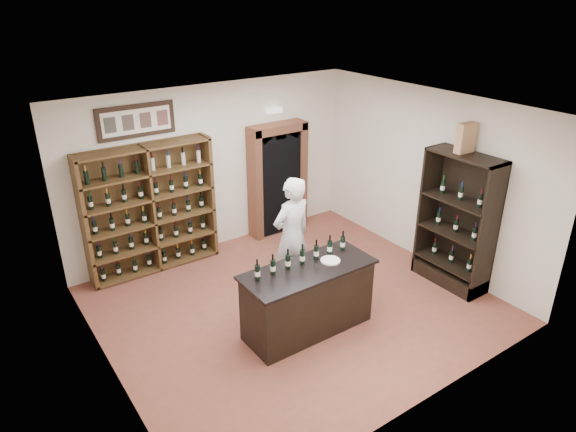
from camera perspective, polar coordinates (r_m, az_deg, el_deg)
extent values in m
plane|color=brown|center=(8.02, 0.72, -9.81)|extent=(5.50, 5.50, 0.00)
plane|color=white|center=(6.80, 0.85, 11.61)|extent=(5.50, 5.50, 0.00)
cube|color=white|center=(9.28, -8.26, 5.24)|extent=(5.50, 0.04, 3.00)
cube|color=white|center=(6.27, -20.27, -5.91)|extent=(0.04, 5.00, 3.00)
cube|color=white|center=(9.04, 15.15, 4.11)|extent=(0.04, 5.00, 3.00)
cube|color=#523B1C|center=(8.94, -15.43, 1.07)|extent=(2.20, 0.02, 2.20)
cube|color=#523B1C|center=(8.53, -21.70, -0.97)|extent=(0.06, 0.38, 2.20)
cube|color=#523B1C|center=(9.15, -8.78, 2.24)|extent=(0.06, 0.38, 2.20)
cube|color=#523B1C|center=(8.78, -15.02, 0.70)|extent=(0.04, 0.38, 2.20)
cube|color=#523B1C|center=(9.24, -14.31, -5.33)|extent=(2.18, 0.38, 0.04)
cube|color=#523B1C|center=(9.05, -14.59, -3.00)|extent=(2.18, 0.38, 0.04)
cube|color=#523B1C|center=(8.87, -14.87, -0.56)|extent=(2.18, 0.38, 0.03)
cube|color=#523B1C|center=(8.70, -15.17, 1.97)|extent=(2.18, 0.38, 0.04)
cube|color=#523B1C|center=(8.56, -15.47, 4.60)|extent=(2.18, 0.38, 0.04)
cube|color=#523B1C|center=(8.43, -15.79, 7.31)|extent=(2.18, 0.38, 0.04)
cube|color=black|center=(8.50, -16.52, 10.09)|extent=(1.25, 0.04, 0.52)
cube|color=black|center=(9.89, -1.20, 3.95)|extent=(0.97, 0.29, 2.05)
cube|color=#A86041|center=(9.61, -3.70, 3.41)|extent=(0.14, 0.35, 2.15)
cube|color=#A86041|center=(10.14, 1.29, 4.60)|extent=(0.14, 0.35, 2.15)
cube|color=#A86041|center=(9.56, -1.19, 9.74)|extent=(1.15, 0.35, 0.16)
cube|color=white|center=(9.57, -1.56, 11.66)|extent=(0.30, 0.10, 0.10)
cube|color=black|center=(7.25, 2.22, -9.42)|extent=(1.80, 0.70, 0.94)
cube|color=black|center=(6.98, 2.28, -5.94)|extent=(1.88, 0.78, 0.04)
cylinder|color=black|center=(6.67, -3.42, -6.28)|extent=(0.07, 0.07, 0.21)
cylinder|color=white|center=(6.68, -3.42, -6.39)|extent=(0.07, 0.07, 0.07)
cylinder|color=black|center=(6.60, -3.46, -5.16)|extent=(0.03, 0.03, 0.09)
cylinder|color=black|center=(6.78, -1.69, -5.70)|extent=(0.07, 0.07, 0.21)
cylinder|color=white|center=(6.79, -1.69, -5.81)|extent=(0.07, 0.07, 0.07)
cylinder|color=black|center=(6.71, -1.71, -4.59)|extent=(0.03, 0.03, 0.09)
cylinder|color=black|center=(6.90, -0.02, -5.13)|extent=(0.07, 0.07, 0.21)
cylinder|color=white|center=(6.91, -0.02, -5.24)|extent=(0.07, 0.07, 0.07)
cylinder|color=black|center=(6.83, -0.02, -4.03)|extent=(0.03, 0.03, 0.09)
cylinder|color=black|center=(7.02, 1.60, -4.58)|extent=(0.07, 0.07, 0.21)
cylinder|color=white|center=(7.03, 1.60, -4.68)|extent=(0.07, 0.07, 0.07)
cylinder|color=black|center=(6.95, 1.61, -3.49)|extent=(0.03, 0.03, 0.09)
cylinder|color=black|center=(7.15, 3.15, -4.04)|extent=(0.07, 0.07, 0.21)
cylinder|color=white|center=(7.16, 3.15, -4.15)|extent=(0.07, 0.07, 0.07)
cylinder|color=black|center=(7.08, 3.18, -2.97)|extent=(0.03, 0.03, 0.09)
cylinder|color=black|center=(7.28, 4.65, -3.52)|extent=(0.07, 0.07, 0.21)
cylinder|color=white|center=(7.29, 4.65, -3.63)|extent=(0.07, 0.07, 0.07)
cylinder|color=black|center=(7.21, 4.69, -2.47)|extent=(0.03, 0.03, 0.09)
cylinder|color=black|center=(7.42, 6.09, -3.02)|extent=(0.07, 0.07, 0.21)
cylinder|color=white|center=(7.43, 6.09, -3.12)|extent=(0.07, 0.07, 0.07)
cylinder|color=black|center=(7.35, 6.14, -1.98)|extent=(0.03, 0.03, 0.09)
cube|color=black|center=(8.66, 19.18, -0.19)|extent=(0.02, 1.20, 2.20)
cube|color=black|center=(8.20, 21.38, -1.95)|extent=(0.48, 0.04, 2.20)
cube|color=black|center=(8.81, 15.31, 0.74)|extent=(0.48, 0.04, 2.20)
cube|color=black|center=(8.12, 19.23, 6.38)|extent=(0.48, 1.20, 0.04)
cube|color=black|center=(8.93, 17.42, -6.27)|extent=(0.48, 1.20, 0.24)
cube|color=black|center=(8.82, 17.61, -4.98)|extent=(0.48, 1.16, 0.03)
cube|color=black|center=(8.57, 18.06, -1.77)|extent=(0.48, 1.16, 0.03)
cube|color=black|center=(8.36, 18.55, 1.62)|extent=(0.48, 1.16, 0.03)
imported|color=silver|center=(7.89, 0.42, -2.28)|extent=(0.74, 0.53, 1.92)
cylinder|color=white|center=(7.15, 4.73, -4.95)|extent=(0.27, 0.27, 0.02)
cube|color=tan|center=(8.12, 19.14, 8.21)|extent=(0.32, 0.14, 0.45)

